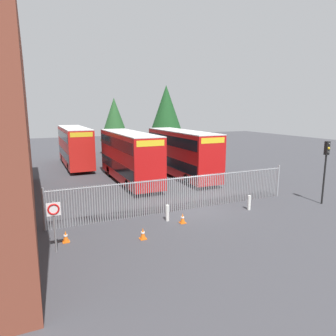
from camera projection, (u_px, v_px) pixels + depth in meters
ground_plane at (150, 182)px, 27.13m from camera, size 100.00×100.00×0.00m
palisade_fence at (181, 193)px, 19.37m from camera, size 16.28×0.14×2.35m
double_decker_bus_near_gate at (129, 155)px, 26.88m from camera, size 2.54×10.81×4.42m
double_decker_bus_behind_fence_left at (182, 152)px, 28.88m from camera, size 2.54×10.81×4.42m
double_decker_bus_behind_fence_right at (75, 145)px, 34.34m from camera, size 2.54×10.81×4.42m
bollard_near_left at (167, 213)px, 17.68m from camera, size 0.20×0.20×0.95m
bollard_center_front at (249, 203)px, 19.63m from camera, size 0.20×0.20×0.95m
traffic_cone_by_gate at (183, 218)px, 17.35m from camera, size 0.34×0.34×0.59m
traffic_cone_mid_forecourt at (143, 234)px, 15.21m from camera, size 0.34×0.34×0.59m
traffic_cone_near_kerb at (66, 236)px, 14.85m from camera, size 0.34×0.34×0.59m
speed_limit_sign_post at (54, 215)px, 13.49m from camera, size 0.60×0.14×2.40m
traffic_light_kerbside at (326, 161)px, 20.41m from camera, size 0.28×0.33×4.30m
tree_tall_back at (114, 119)px, 44.17m from camera, size 4.25×4.25×8.02m
tree_short_side at (169, 114)px, 45.01m from camera, size 3.88×3.88×8.49m
tree_mid_row at (166, 110)px, 44.45m from camera, size 4.92×4.92×9.82m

